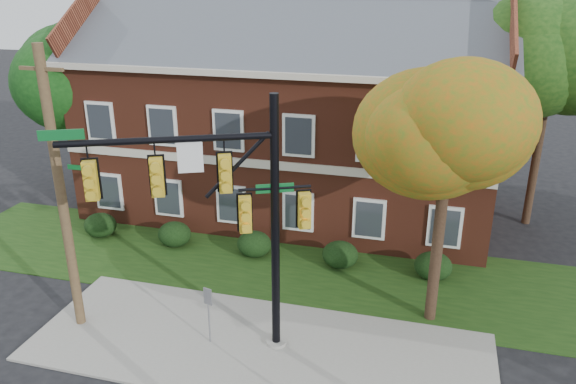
% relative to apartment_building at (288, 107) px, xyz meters
% --- Properties ---
extents(ground, '(120.00, 120.00, 0.00)m').
position_rel_apartment_building_xyz_m(ground, '(2.00, -11.95, -4.99)').
color(ground, black).
rests_on(ground, ground).
extents(sidewalk, '(14.00, 5.00, 0.08)m').
position_rel_apartment_building_xyz_m(sidewalk, '(2.00, -10.95, -4.95)').
color(sidewalk, gray).
rests_on(sidewalk, ground).
extents(grass_strip, '(30.00, 6.00, 0.04)m').
position_rel_apartment_building_xyz_m(grass_strip, '(2.00, -5.95, -4.97)').
color(grass_strip, '#193811').
rests_on(grass_strip, ground).
extents(apartment_building, '(18.80, 8.80, 9.74)m').
position_rel_apartment_building_xyz_m(apartment_building, '(0.00, 0.00, 0.00)').
color(apartment_building, maroon).
rests_on(apartment_building, ground).
extents(hedge_far_left, '(1.40, 1.26, 1.05)m').
position_rel_apartment_building_xyz_m(hedge_far_left, '(-7.00, -5.25, -4.46)').
color(hedge_far_left, black).
rests_on(hedge_far_left, ground).
extents(hedge_left, '(1.40, 1.26, 1.05)m').
position_rel_apartment_building_xyz_m(hedge_left, '(-3.50, -5.25, -4.46)').
color(hedge_left, black).
rests_on(hedge_left, ground).
extents(hedge_center, '(1.40, 1.26, 1.05)m').
position_rel_apartment_building_xyz_m(hedge_center, '(0.00, -5.25, -4.46)').
color(hedge_center, black).
rests_on(hedge_center, ground).
extents(hedge_right, '(1.40, 1.26, 1.05)m').
position_rel_apartment_building_xyz_m(hedge_right, '(3.50, -5.25, -4.46)').
color(hedge_right, black).
rests_on(hedge_right, ground).
extents(hedge_far_right, '(1.40, 1.26, 1.05)m').
position_rel_apartment_building_xyz_m(hedge_far_right, '(7.00, -5.25, -4.46)').
color(hedge_far_right, black).
rests_on(hedge_far_right, ground).
extents(tree_near_right, '(4.50, 4.25, 8.58)m').
position_rel_apartment_building_xyz_m(tree_near_right, '(7.22, -8.09, 1.68)').
color(tree_near_right, black).
rests_on(tree_near_right, ground).
extents(tree_left_rear, '(5.40, 5.10, 8.88)m').
position_rel_apartment_building_xyz_m(tree_left_rear, '(-9.73, -1.12, 1.69)').
color(tree_left_rear, black).
rests_on(tree_left_rear, ground).
extents(tree_right_rear, '(6.30, 5.95, 10.62)m').
position_rel_apartment_building_xyz_m(tree_right_rear, '(11.31, 0.86, 3.13)').
color(tree_right_rear, black).
rests_on(tree_right_rear, ground).
extents(tree_far_rear, '(6.84, 6.46, 11.52)m').
position_rel_apartment_building_xyz_m(tree_far_rear, '(1.34, 7.84, 3.86)').
color(tree_far_rear, black).
rests_on(tree_far_rear, ground).
extents(traffic_signal, '(6.44, 3.05, 7.80)m').
position_rel_apartment_building_xyz_m(traffic_signal, '(1.22, -11.26, -0.15)').
color(traffic_signal, gray).
rests_on(traffic_signal, ground).
extents(utility_pole, '(1.39, 0.30, 8.94)m').
position_rel_apartment_building_xyz_m(utility_pole, '(-3.97, -11.23, -0.45)').
color(utility_pole, '#513A26').
rests_on(utility_pole, ground).
extents(sign_post, '(0.28, 0.11, 1.96)m').
position_rel_apartment_building_xyz_m(sign_post, '(0.50, -11.11, -3.66)').
color(sign_post, slate).
rests_on(sign_post, ground).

